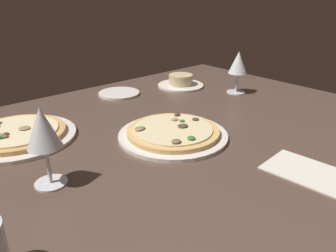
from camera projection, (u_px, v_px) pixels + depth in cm
name	position (u px, v px, depth cm)	size (l,w,h in cm)	color
dining_table	(163.00, 142.00, 92.96)	(150.00, 110.00, 4.00)	brown
pizza_main	(173.00, 133.00, 90.71)	(30.00, 30.00, 3.37)	silver
pizza_side	(17.00, 135.00, 89.74)	(31.14, 31.14, 3.37)	silver
ramekin_on_saucer	(181.00, 82.00, 136.36)	(18.75, 18.75, 4.94)	silver
wine_glass_far	(238.00, 64.00, 124.59)	(7.19, 7.19, 15.94)	silver
wine_glass_near	(43.00, 131.00, 64.78)	(6.96, 6.96, 17.05)	silver
side_plate	(119.00, 93.00, 126.52)	(15.55, 15.55, 0.90)	silver
paper_menu	(307.00, 171.00, 73.83)	(12.42, 17.56, 0.30)	silver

